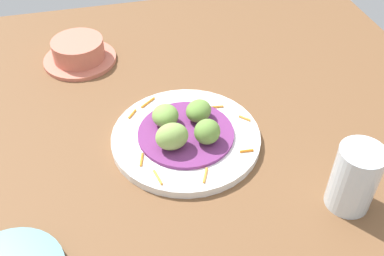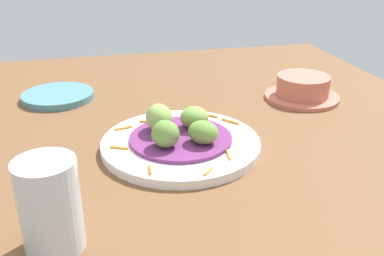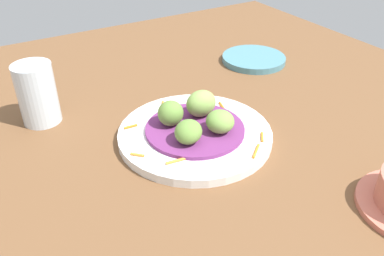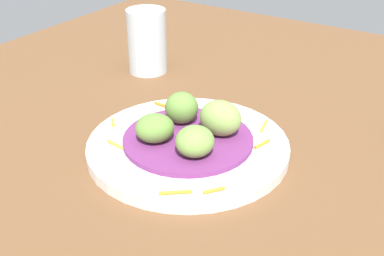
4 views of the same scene
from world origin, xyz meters
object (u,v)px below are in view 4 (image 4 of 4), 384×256
Objects in this scene: main_plate at (188,146)px; guac_scoop_left at (195,141)px; water_glass at (147,41)px; guac_scoop_back at (155,128)px; guac_scoop_right at (182,108)px; guac_scoop_center at (220,118)px.

guac_scoop_left is (2.79, -2.85, 3.05)cm from main_plate.
main_plate is at bearing -42.41° from water_glass.
guac_scoop_back is 0.45× the size of water_glass.
guac_scoop_back reaches higher than main_plate.
guac_scoop_back is at bearing -90.56° from guac_scoop_right.
guac_scoop_left is 5.64cm from guac_scoop_back.
main_plate is 4.73× the size of guac_scoop_center.
guac_scoop_left is 30.66cm from water_glass.
guac_scoop_left reaches higher than main_plate.
guac_scoop_center is (2.85, 2.79, 3.51)cm from main_plate.
main_plate is 5.31cm from guac_scoop_center.
main_plate is 5.20cm from guac_scoop_right.
guac_scoop_center reaches higher than guac_scoop_back.
water_glass is (-19.67, 17.97, 4.49)cm from main_plate.
guac_scoop_center reaches higher than main_plate.
guac_scoop_left is at bearing -45.56° from main_plate.
guac_scoop_back is (-0.05, -5.64, -0.31)cm from guac_scoop_right.
main_plate is at bearing -45.56° from guac_scoop_right.
guac_scoop_right is 5.64cm from guac_scoop_back.
guac_scoop_left is 0.43× the size of water_glass.
guac_scoop_center is at bearing 89.44° from guac_scoop_left.
main_plate is 5.44× the size of guac_scoop_left.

